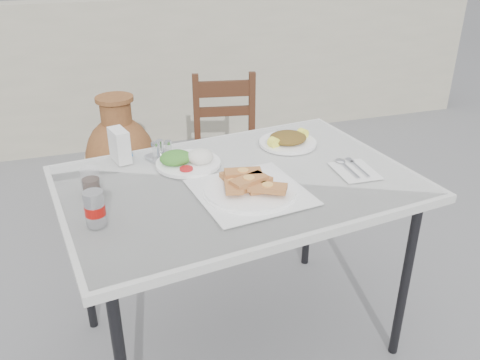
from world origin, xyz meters
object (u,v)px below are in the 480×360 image
object	(u,v)px
cola_glass	(91,183)
napkin_holder	(120,145)
pide_plate	(250,184)
terracotta_urn	(121,160)
condiment_caddy	(161,152)
salad_rice_plate	(187,160)
chair	(227,149)
cafe_table	(238,192)
soda_can	(95,209)
salad_chopped_plate	(288,140)

from	to	relation	value
cola_glass	napkin_holder	world-z (taller)	napkin_holder
pide_plate	napkin_holder	world-z (taller)	napkin_holder
napkin_holder	terracotta_urn	xyz separation A→B (m)	(0.06, 1.06, -0.53)
cola_glass	condiment_caddy	size ratio (longest dim) A/B	0.72
terracotta_urn	salad_rice_plate	bearing A→B (deg)	-80.81
salad_rice_plate	cola_glass	size ratio (longest dim) A/B	2.64
chair	cafe_table	bearing A→B (deg)	-93.70
pide_plate	soda_can	distance (m)	0.56
salad_rice_plate	cola_glass	distance (m)	0.41
salad_rice_plate	soda_can	bearing A→B (deg)	-136.93
terracotta_urn	condiment_caddy	bearing A→B (deg)	-84.56
napkin_holder	salad_chopped_plate	bearing A→B (deg)	-18.00
cola_glass	condiment_caddy	distance (m)	0.39
chair	napkin_holder	bearing A→B (deg)	-121.68
cola_glass	chair	bearing A→B (deg)	51.41
cafe_table	cola_glass	world-z (taller)	cola_glass
salad_rice_plate	pide_plate	bearing A→B (deg)	-61.12
pide_plate	condiment_caddy	xyz separation A→B (m)	(-0.26, 0.41, -0.01)
cafe_table	condiment_caddy	xyz separation A→B (m)	(-0.25, 0.29, 0.09)
chair	pide_plate	bearing A→B (deg)	-91.95
chair	terracotta_urn	size ratio (longest dim) A/B	1.17
pide_plate	condiment_caddy	size ratio (longest dim) A/B	3.12
salad_chopped_plate	condiment_caddy	xyz separation A→B (m)	(-0.57, 0.03, 0.01)
cafe_table	terracotta_urn	size ratio (longest dim) A/B	1.87
cafe_table	salad_chopped_plate	bearing A→B (deg)	39.62
cafe_table	salad_rice_plate	xyz separation A→B (m)	(-0.16, 0.18, 0.08)
salad_rice_plate	soda_can	size ratio (longest dim) A/B	2.20
soda_can	terracotta_urn	bearing A→B (deg)	82.79
chair	terracotta_urn	world-z (taller)	chair
cafe_table	pide_plate	bearing A→B (deg)	-86.28
cola_glass	terracotta_urn	bearing A→B (deg)	81.50
cafe_table	soda_can	world-z (taller)	soda_can
pide_plate	condiment_caddy	world-z (taller)	same
soda_can	chair	world-z (taller)	soda_can
soda_can	terracotta_urn	size ratio (longest dim) A/B	0.16
salad_rice_plate	condiment_caddy	distance (m)	0.14
chair	salad_rice_plate	bearing A→B (deg)	-105.40
napkin_holder	cafe_table	bearing A→B (deg)	-51.17
soda_can	chair	distance (m)	1.56
cola_glass	salad_rice_plate	bearing A→B (deg)	19.45
salad_chopped_plate	soda_can	distance (m)	0.98
napkin_holder	chair	world-z (taller)	napkin_holder
terracotta_urn	chair	bearing A→B (deg)	-25.23
salad_rice_plate	terracotta_urn	xyz separation A→B (m)	(-0.19, 1.19, -0.49)
soda_can	cola_glass	distance (m)	0.23
napkin_holder	terracotta_urn	bearing A→B (deg)	72.58
cafe_table	salad_rice_plate	world-z (taller)	salad_rice_plate
napkin_holder	terracotta_urn	distance (m)	1.19
napkin_holder	chair	distance (m)	1.11
soda_can	salad_rice_plate	bearing A→B (deg)	43.07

